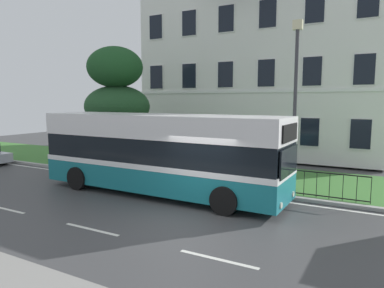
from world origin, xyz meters
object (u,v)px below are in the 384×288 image
at_px(evergreen_tree, 117,117).
at_px(single_decker_bus, 159,153).
at_px(street_lamp_post, 295,95).
at_px(georgian_townhouse, 271,57).

relative_size(evergreen_tree, single_decker_bus, 0.66).
distance_m(single_decker_bus, street_lamp_post, 5.79).
bearing_deg(georgian_townhouse, single_decker_bus, -90.97).
height_order(georgian_townhouse, single_decker_bus, georgian_townhouse).
relative_size(georgian_townhouse, street_lamp_post, 2.37).
bearing_deg(single_decker_bus, evergreen_tree, 145.29).
xyz_separation_m(georgian_townhouse, single_decker_bus, (-0.24, -14.20, -5.14)).
bearing_deg(street_lamp_post, georgian_townhouse, 110.76).
height_order(evergreen_tree, single_decker_bus, evergreen_tree).
relative_size(georgian_townhouse, single_decker_bus, 1.53).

